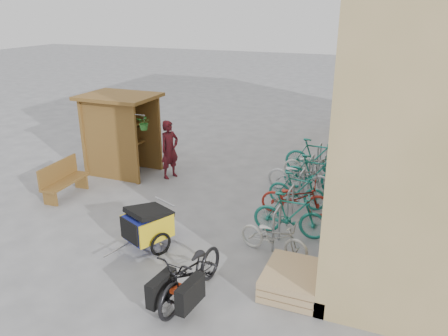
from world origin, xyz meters
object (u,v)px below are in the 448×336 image
at_px(shopping_carts, 351,140).
at_px(bike_4, 299,176).
at_px(bike_1, 290,215).
at_px(bike_3, 297,190).
at_px(pallet_stack, 293,280).
at_px(bench, 63,179).
at_px(bike_2, 295,198).
at_px(kiosk, 118,123).
at_px(bike_6, 310,165).
at_px(person_kiosk, 170,149).
at_px(bike_5, 314,174).
at_px(bike_7, 315,157).
at_px(child_trailer, 147,224).
at_px(bike_0, 274,237).
at_px(cargo_bike, 191,274).

relative_size(shopping_carts, bike_4, 1.01).
xyz_separation_m(bike_1, bike_3, (-0.20, 1.51, -0.05)).
bearing_deg(pallet_stack, bike_3, 102.02).
bearing_deg(bench, bike_1, -1.77).
bearing_deg(bike_1, bike_2, 5.94).
xyz_separation_m(kiosk, bike_6, (5.45, 1.71, -1.14)).
bearing_deg(person_kiosk, bike_6, -47.37).
xyz_separation_m(bike_3, bike_5, (0.19, 1.16, 0.06)).
distance_m(bike_5, bike_7, 1.31).
xyz_separation_m(bench, bike_1, (6.14, 0.17, 0.01)).
xyz_separation_m(bike_3, bike_7, (-0.03, 2.46, 0.10)).
bearing_deg(child_trailer, bike_1, 55.17).
bearing_deg(child_trailer, bench, -178.14).
relative_size(kiosk, child_trailer, 1.56).
relative_size(bike_0, bike_6, 0.97).
xyz_separation_m(bike_6, bike_7, (0.07, 0.34, 0.14)).
bearing_deg(bike_1, pallet_stack, -165.93).
bearing_deg(shopping_carts, kiosk, -145.62).
bearing_deg(bike_6, bike_1, 178.48).
bearing_deg(person_kiosk, bike_5, -61.14).
relative_size(bike_4, bike_7, 0.98).
xyz_separation_m(person_kiosk, bike_4, (3.80, 0.30, -0.39)).
bearing_deg(bike_7, shopping_carts, -17.93).
distance_m(bike_4, bike_6, 1.20).
bearing_deg(bike_7, kiosk, 111.14).
relative_size(pallet_stack, shopping_carts, 0.67).
relative_size(bench, bike_4, 0.85).
bearing_deg(bike_1, cargo_bike, 158.62).
distance_m(person_kiosk, bike_5, 4.20).
relative_size(bike_3, bike_4, 0.84).
relative_size(shopping_carts, person_kiosk, 1.04).
distance_m(kiosk, bike_0, 6.40).
xyz_separation_m(bench, shopping_carts, (6.68, 6.38, 0.07)).
height_order(pallet_stack, child_trailer, child_trailer).
bearing_deg(bike_2, bike_7, -6.75).
height_order(bench, bike_2, bench).
relative_size(shopping_carts, bike_2, 1.09).
bearing_deg(bench, bike_5, 21.49).
xyz_separation_m(bike_1, bike_5, (-0.01, 2.67, 0.01)).
bearing_deg(child_trailer, bike_4, 84.35).
relative_size(kiosk, bench, 1.63).
bearing_deg(child_trailer, bike_0, 39.42).
height_order(shopping_carts, bike_6, shopping_carts).
bearing_deg(person_kiosk, child_trailer, -136.67).
relative_size(child_trailer, bike_5, 0.94).
xyz_separation_m(cargo_bike, bike_7, (0.81, 6.81, 0.05)).
height_order(pallet_stack, bike_0, bike_0).
relative_size(bike_0, bike_3, 1.02).
height_order(shopping_carts, bike_5, bike_5).
relative_size(kiosk, bike_6, 1.58).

